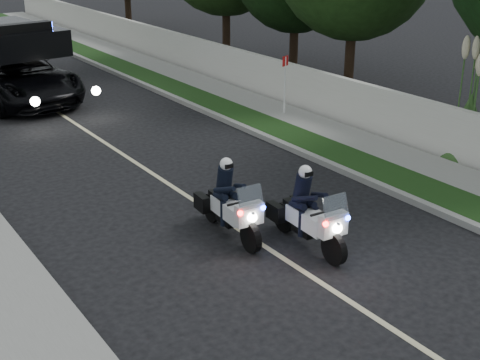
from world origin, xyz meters
The scene contains 15 objects.
ground centered at (0.00, 0.00, 0.00)m, with size 120.00×120.00×0.00m, color black.
curb_right centered at (4.10, 10.00, 0.07)m, with size 0.20×60.00×0.15m, color gray.
grass_verge centered at (4.80, 10.00, 0.08)m, with size 1.20×60.00×0.16m, color #193814.
sidewalk_right centered at (6.10, 10.00, 0.08)m, with size 1.40×60.00×0.16m, color gray.
property_wall centered at (7.10, 10.00, 0.75)m, with size 0.22×60.00×1.50m, color beige.
lane_marking centered at (0.00, 10.00, 0.00)m, with size 0.12×50.00×0.01m, color #BFB78C.
police_moto_left centered at (-0.29, 2.84, 0.00)m, with size 0.69×1.96×1.67m, color silver, non-canonical shape.
police_moto_right centered at (0.71, 1.57, 0.00)m, with size 0.70×1.99×1.69m, color silver, non-canonical shape.
police_suv centered at (-0.64, 16.22, 0.00)m, with size 2.96×6.40×3.11m, color black.
sign_post centered at (6.00, 9.07, 0.00)m, with size 0.33×0.33×2.11m, color red, non-canonical shape.
pampas_far centered at (7.60, 3.12, 0.00)m, with size 1.43×1.43×4.09m, color #C1BC95, non-canonical shape.
tree_right_b centered at (9.86, 10.13, 0.00)m, with size 5.66×5.66×9.43m, color #204316, non-canonical shape.
tree_right_c centered at (10.20, 13.84, 0.00)m, with size 4.98×4.98×8.30m, color black, non-canonical shape.
tree_right_d centered at (9.45, 17.81, 0.00)m, with size 5.83×5.83×9.72m, color #214216, non-canonical shape.
tree_right_e centered at (9.75, 28.86, 0.00)m, with size 5.36×5.36×8.94m, color black, non-canonical shape.
Camera 1 is at (-6.91, -7.19, 6.04)m, focal length 48.34 mm.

